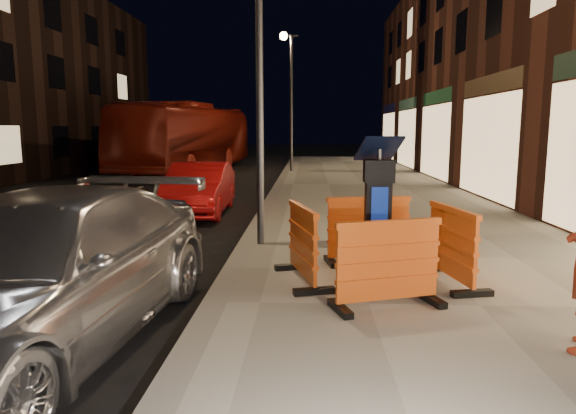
{
  "coord_description": "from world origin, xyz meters",
  "views": [
    {
      "loc": [
        1.07,
        -5.59,
        2.12
      ],
      "look_at": [
        0.8,
        1.0,
        1.1
      ],
      "focal_mm": 32.0,
      "sensor_mm": 36.0,
      "label": 1
    }
  ],
  "objects_px": {
    "barrier_kerbside": "(303,244)",
    "barrier_back": "(368,230)",
    "barrier_front": "(388,264)",
    "barrier_bldgside": "(452,245)",
    "car_silver": "(45,345)",
    "car_red": "(200,214)",
    "parking_kiosk": "(378,215)",
    "bus_doubledecker": "(190,171)"
  },
  "relations": [
    {
      "from": "barrier_front",
      "to": "car_silver",
      "type": "distance_m",
      "value": 3.62
    },
    {
      "from": "parking_kiosk",
      "to": "bus_doubledecker",
      "type": "relative_size",
      "value": 0.15
    },
    {
      "from": "barrier_front",
      "to": "barrier_bldgside",
      "type": "xyz_separation_m",
      "value": [
        0.95,
        0.95,
        0.0
      ]
    },
    {
      "from": "barrier_front",
      "to": "barrier_kerbside",
      "type": "distance_m",
      "value": 1.34
    },
    {
      "from": "parking_kiosk",
      "to": "barrier_kerbside",
      "type": "relative_size",
      "value": 1.4
    },
    {
      "from": "barrier_front",
      "to": "car_red",
      "type": "bearing_deg",
      "value": 98.84
    },
    {
      "from": "barrier_front",
      "to": "barrier_back",
      "type": "relative_size",
      "value": 1.0
    },
    {
      "from": "barrier_bldgside",
      "to": "barrier_back",
      "type": "bearing_deg",
      "value": 33.64
    },
    {
      "from": "bus_doubledecker",
      "to": "barrier_front",
      "type": "bearing_deg",
      "value": -62.28
    },
    {
      "from": "barrier_front",
      "to": "barrier_back",
      "type": "xyz_separation_m",
      "value": [
        0.0,
        1.9,
        0.0
      ]
    },
    {
      "from": "car_silver",
      "to": "barrier_kerbside",
      "type": "bearing_deg",
      "value": 40.97
    },
    {
      "from": "car_silver",
      "to": "car_red",
      "type": "relative_size",
      "value": 1.34
    },
    {
      "from": "bus_doubledecker",
      "to": "barrier_kerbside",
      "type": "bearing_deg",
      "value": -64.0
    },
    {
      "from": "barrier_kerbside",
      "to": "bus_doubledecker",
      "type": "bearing_deg",
      "value": 2.01
    },
    {
      "from": "car_silver",
      "to": "barrier_back",
      "type": "bearing_deg",
      "value": 44.0
    },
    {
      "from": "barrier_bldgside",
      "to": "bus_doubledecker",
      "type": "distance_m",
      "value": 20.21
    },
    {
      "from": "barrier_front",
      "to": "bus_doubledecker",
      "type": "distance_m",
      "value": 20.76
    },
    {
      "from": "barrier_bldgside",
      "to": "bus_doubledecker",
      "type": "relative_size",
      "value": 0.11
    },
    {
      "from": "barrier_back",
      "to": "bus_doubledecker",
      "type": "xyz_separation_m",
      "value": [
        -6.79,
        17.7,
        -0.64
      ]
    },
    {
      "from": "barrier_front",
      "to": "car_silver",
      "type": "bearing_deg",
      "value": 174.87
    },
    {
      "from": "car_silver",
      "to": "car_red",
      "type": "xyz_separation_m",
      "value": [
        -0.12,
        7.81,
        0.0
      ]
    },
    {
      "from": "car_silver",
      "to": "parking_kiosk",
      "type": "bearing_deg",
      "value": 32.93
    },
    {
      "from": "parking_kiosk",
      "to": "bus_doubledecker",
      "type": "height_order",
      "value": "parking_kiosk"
    },
    {
      "from": "parking_kiosk",
      "to": "barrier_front",
      "type": "height_order",
      "value": "parking_kiosk"
    },
    {
      "from": "barrier_back",
      "to": "bus_doubledecker",
      "type": "height_order",
      "value": "bus_doubledecker"
    },
    {
      "from": "barrier_bldgside",
      "to": "barrier_kerbside",
      "type": "bearing_deg",
      "value": 78.64
    },
    {
      "from": "barrier_kerbside",
      "to": "car_silver",
      "type": "height_order",
      "value": "barrier_kerbside"
    },
    {
      "from": "parking_kiosk",
      "to": "car_red",
      "type": "xyz_separation_m",
      "value": [
        -3.59,
        6.04,
        -1.03
      ]
    },
    {
      "from": "parking_kiosk",
      "to": "barrier_kerbside",
      "type": "height_order",
      "value": "parking_kiosk"
    },
    {
      "from": "barrier_kerbside",
      "to": "car_silver",
      "type": "xyz_separation_m",
      "value": [
        -2.52,
        -1.77,
        -0.64
      ]
    },
    {
      "from": "barrier_bldgside",
      "to": "bus_doubledecker",
      "type": "height_order",
      "value": "bus_doubledecker"
    },
    {
      "from": "parking_kiosk",
      "to": "barrier_bldgside",
      "type": "bearing_deg",
      "value": -13.36
    },
    {
      "from": "barrier_kerbside",
      "to": "car_silver",
      "type": "relative_size",
      "value": 0.24
    },
    {
      "from": "barrier_kerbside",
      "to": "barrier_back",
      "type": "bearing_deg",
      "value": -60.36
    },
    {
      "from": "barrier_front",
      "to": "barrier_back",
      "type": "distance_m",
      "value": 1.9
    },
    {
      "from": "parking_kiosk",
      "to": "barrier_kerbside",
      "type": "bearing_deg",
      "value": 166.64
    },
    {
      "from": "barrier_kerbside",
      "to": "car_red",
      "type": "xyz_separation_m",
      "value": [
        -2.64,
        6.04,
        -0.64
      ]
    },
    {
      "from": "barrier_kerbside",
      "to": "car_red",
      "type": "height_order",
      "value": "barrier_kerbside"
    },
    {
      "from": "barrier_kerbside",
      "to": "barrier_bldgside",
      "type": "bearing_deg",
      "value": -105.36
    },
    {
      "from": "barrier_front",
      "to": "car_red",
      "type": "xyz_separation_m",
      "value": [
        -3.59,
        6.99,
        -0.64
      ]
    },
    {
      "from": "barrier_back",
      "to": "barrier_kerbside",
      "type": "height_order",
      "value": "same"
    },
    {
      "from": "car_red",
      "to": "barrier_front",
      "type": "bearing_deg",
      "value": -64.58
    }
  ]
}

